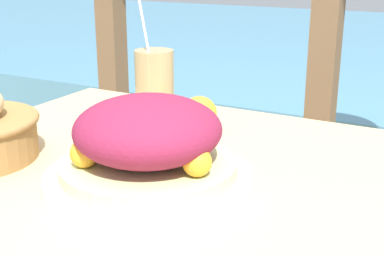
{
  "coord_description": "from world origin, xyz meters",
  "views": [
    {
      "loc": [
        0.35,
        -0.62,
        1.09
      ],
      "look_at": [
        -0.03,
        0.07,
        0.83
      ],
      "focal_mm": 50.0,
      "sensor_mm": 36.0,
      "label": 1
    }
  ],
  "objects": [
    {
      "name": "orange_near_basket",
      "position": [
        -0.09,
        0.23,
        0.8
      ],
      "size": [
        0.07,
        0.07,
        0.07
      ],
      "color": "#F9A328",
      "rests_on": "patio_table"
    },
    {
      "name": "patio_table",
      "position": [
        0.0,
        0.0,
        0.65
      ],
      "size": [
        0.97,
        0.8,
        0.77
      ],
      "color": "tan",
      "rests_on": "ground_plane"
    },
    {
      "name": "salad_plate",
      "position": [
        -0.04,
        -0.03,
        0.83
      ],
      "size": [
        0.3,
        0.3,
        0.13
      ],
      "color": "white",
      "rests_on": "patio_table"
    },
    {
      "name": "railing_fence",
      "position": [
        0.0,
        0.76,
        0.78
      ],
      "size": [
        2.8,
        0.08,
        1.14
      ],
      "color": "brown",
      "rests_on": "ground_plane"
    },
    {
      "name": "drink_glass",
      "position": [
        -0.21,
        0.26,
        0.84
      ],
      "size": [
        0.08,
        0.08,
        0.24
      ],
      "color": "tan",
      "rests_on": "patio_table"
    }
  ]
}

